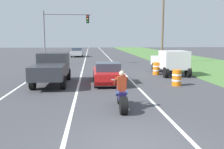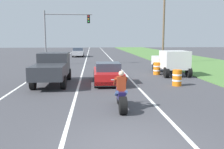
{
  "view_description": "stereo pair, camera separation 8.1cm",
  "coord_description": "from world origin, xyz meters",
  "views": [
    {
      "loc": [
        -1.02,
        -6.0,
        2.88
      ],
      "look_at": [
        0.11,
        6.84,
        1.0
      ],
      "focal_mm": 38.95,
      "sensor_mm": 36.0,
      "label": 1
    },
    {
      "loc": [
        -0.94,
        -6.01,
        2.88
      ],
      "look_at": [
        0.11,
        6.84,
        1.0
      ],
      "focal_mm": 38.95,
      "sensor_mm": 36.0,
      "label": 2
    }
  ],
  "objects": [
    {
      "name": "distant_car_far_ahead",
      "position": [
        -3.24,
        34.62,
        0.77
      ],
      "size": [
        1.8,
        4.0,
        1.5
      ],
      "color": "#B2B2B7",
      "rests_on": "ground"
    },
    {
      "name": "sports_car_red",
      "position": [
        0.08,
        9.82,
        0.63
      ],
      "size": [
        1.84,
        4.3,
        1.37
      ],
      "color": "red",
      "rests_on": "ground"
    },
    {
      "name": "traffic_light_mast_near",
      "position": [
        -4.44,
        21.77,
        4.04
      ],
      "size": [
        5.32,
        0.34,
        6.0
      ],
      "color": "gray",
      "rests_on": "ground"
    },
    {
      "name": "construction_barrel_nearest",
      "position": [
        4.3,
        8.49,
        0.5
      ],
      "size": [
        0.58,
        0.58,
        1.0
      ],
      "color": "orange",
      "rests_on": "ground"
    },
    {
      "name": "utility_pole_roadside",
      "position": [
        7.54,
        22.64,
        3.82
      ],
      "size": [
        0.24,
        0.24,
        7.64
      ],
      "primitive_type": "cylinder",
      "color": "brown",
      "rests_on": "ground"
    },
    {
      "name": "lane_stripe_right_solid",
      "position": [
        1.8,
        20.0,
        0.0
      ],
      "size": [
        0.14,
        120.0,
        0.01
      ],
      "primitive_type": "cube",
      "color": "white",
      "rests_on": "ground"
    },
    {
      "name": "construction_barrel_mid",
      "position": [
        4.33,
        13.35,
        0.5
      ],
      "size": [
        0.58,
        0.58,
        1.0
      ],
      "color": "orange",
      "rests_on": "ground"
    },
    {
      "name": "pickup_truck_left_lane_dark_grey",
      "position": [
        -3.5,
        9.67,
        1.11
      ],
      "size": [
        2.02,
        4.8,
        1.98
      ],
      "color": "#2D3035",
      "rests_on": "ground"
    },
    {
      "name": "ground_plane",
      "position": [
        0.0,
        0.0,
        0.0
      ],
      "size": [
        160.0,
        160.0,
        0.0
      ],
      "primitive_type": "plane",
      "color": "#424247"
    },
    {
      "name": "motorcycle_with_rider",
      "position": [
        0.22,
        3.61,
        0.59
      ],
      "size": [
        0.7,
        2.21,
        1.62
      ],
      "color": "black",
      "rests_on": "ground"
    },
    {
      "name": "lane_stripe_left_solid",
      "position": [
        -5.4,
        20.0,
        0.0
      ],
      "size": [
        0.14,
        120.0,
        0.01
      ],
      "primitive_type": "cube",
      "color": "white",
      "rests_on": "ground"
    },
    {
      "name": "lane_stripe_centre_dashed",
      "position": [
        -1.8,
        20.0,
        0.0
      ],
      "size": [
        0.14,
        120.0,
        0.01
      ],
      "primitive_type": "cube",
      "color": "white",
      "rests_on": "ground"
    },
    {
      "name": "pickup_truck_right_shoulder_white",
      "position": [
        5.48,
        13.4,
        1.11
      ],
      "size": [
        2.02,
        4.8,
        1.98
      ],
      "color": "silver",
      "rests_on": "ground"
    },
    {
      "name": "grass_verge_right",
      "position": [
        11.92,
        20.0,
        0.03
      ],
      "size": [
        10.0,
        120.0,
        0.06
      ],
      "primitive_type": "cube",
      "color": "#517F3D",
      "rests_on": "ground"
    }
  ]
}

